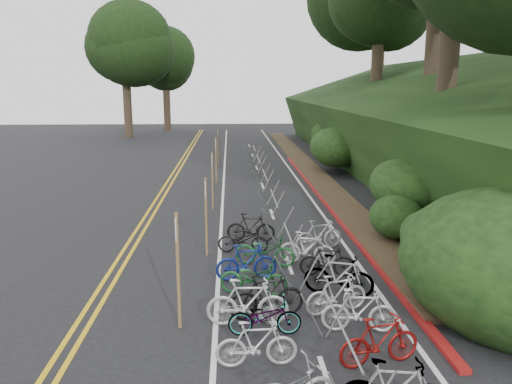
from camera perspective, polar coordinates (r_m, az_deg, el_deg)
ground at (r=11.51m, az=-9.83°, el=-15.43°), size 120.00×120.00×0.00m
road_markings at (r=20.92m, az=-4.93°, el=-2.55°), size 7.47×80.00×0.01m
red_curb at (r=23.15m, az=7.86°, el=-1.06°), size 0.25×28.00×0.10m
embankment at (r=31.50m, az=18.72°, el=6.54°), size 14.30×48.14×9.11m
bike_rack_front at (r=9.56m, az=9.66°, el=-16.15°), size 1.09×3.11×1.05m
bike_racks_rest at (r=23.61m, az=1.01°, el=1.30°), size 1.14×23.00×1.17m
signpost_near at (r=11.02m, az=-8.92°, el=-8.06°), size 0.08×0.40×2.66m
signposts_rest at (r=24.45m, az=-4.78°, el=3.01°), size 0.08×18.40×2.50m
bike_front at (r=11.36m, az=-0.96°, el=-12.49°), size 0.57×1.86×1.11m
bike_valet at (r=12.60m, az=4.38°, el=-10.28°), size 3.35×11.30×1.08m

